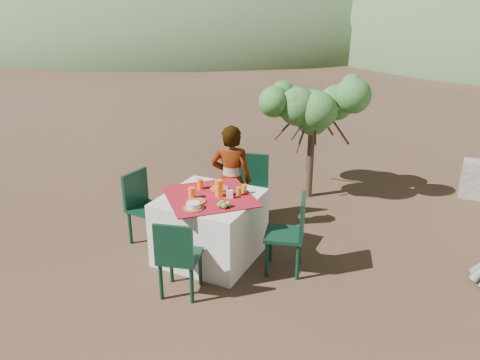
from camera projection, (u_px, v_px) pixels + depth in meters
name	position (u px, v px, depth m)	size (l,w,h in m)	color
ground	(224.00, 265.00, 5.29)	(160.00, 160.00, 0.00)	#322517
table	(210.00, 226.00, 5.35)	(1.30, 1.30, 0.76)	white
chair_far	(251.00, 185.00, 6.18)	(0.51, 0.51, 0.92)	black
chair_near	(178.00, 255.00, 4.58)	(0.48, 0.48, 0.84)	black
chair_left	(143.00, 203.00, 5.68)	(0.44, 0.44, 0.89)	black
chair_right	(292.00, 231.00, 5.01)	(0.50, 0.50, 0.88)	black
person	(231.00, 180.00, 5.81)	(0.52, 0.34, 1.41)	#8C6651
shrub_tree	(317.00, 113.00, 6.71)	(1.38, 1.35, 1.62)	#473423
hill_near_left	(198.00, 36.00, 37.77)	(40.00, 40.00, 16.00)	#374E2B
hill_far_center	(413.00, 27.00, 50.61)	(60.00, 60.00, 24.00)	gray
plate_far	(219.00, 188.00, 5.41)	(0.22, 0.22, 0.01)	brown
plate_near	(196.00, 202.00, 5.05)	(0.21, 0.21, 0.01)	brown
glass_far	(200.00, 184.00, 5.39)	(0.07, 0.07, 0.12)	orange
glass_near	(192.00, 193.00, 5.13)	(0.08, 0.08, 0.12)	orange
juice_pitcher	(219.00, 188.00, 5.17)	(0.09, 0.09, 0.19)	orange
bowl_plate	(194.00, 208.00, 4.90)	(0.22, 0.22, 0.01)	brown
white_bowl	(193.00, 205.00, 4.88)	(0.15, 0.15, 0.05)	white
jar_left	(239.00, 191.00, 5.21)	(0.06, 0.06, 0.09)	#C08121
jar_right	(244.00, 189.00, 5.29)	(0.06, 0.06, 0.10)	#C08121
napkin_holder	(230.00, 194.00, 5.14)	(0.07, 0.04, 0.09)	white
fruit_cluster	(224.00, 204.00, 4.91)	(0.13, 0.12, 0.07)	olive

